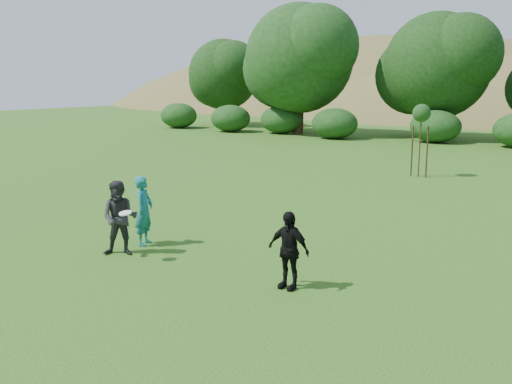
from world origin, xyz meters
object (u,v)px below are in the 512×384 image
(player_teal, at_px, (144,211))
(player_black, at_px, (288,250))
(sapling, at_px, (421,115))
(player_grey, at_px, (120,218))

(player_teal, relative_size, player_black, 1.11)
(sapling, bearing_deg, player_black, -80.62)
(player_black, bearing_deg, player_teal, 174.59)
(player_grey, xyz_separation_m, player_black, (4.06, 0.34, -0.10))
(player_teal, relative_size, player_grey, 0.98)
(player_teal, xyz_separation_m, player_black, (4.19, -0.51, -0.08))
(player_teal, distance_m, player_grey, 0.86)
(player_teal, height_order, sapling, sapling)
(player_teal, bearing_deg, sapling, -31.75)
(player_grey, relative_size, player_black, 1.13)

